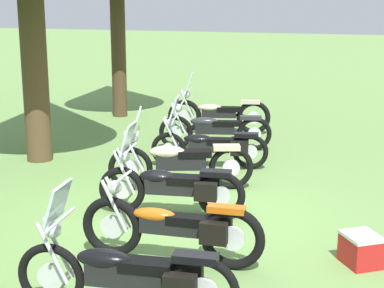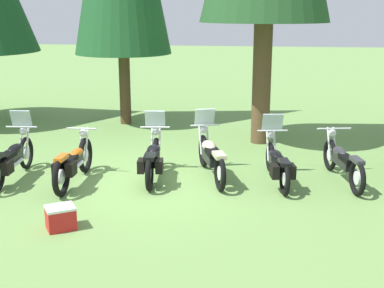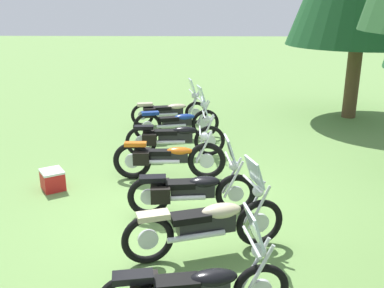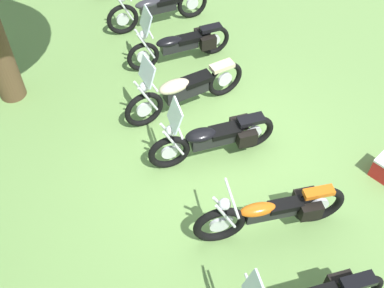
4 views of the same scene
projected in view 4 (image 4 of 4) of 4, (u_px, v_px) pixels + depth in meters
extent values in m
plane|color=#6B934C|center=(220.00, 159.00, 7.86)|extent=(80.00, 80.00, 0.00)
cube|color=black|center=(358.00, 281.00, 5.68)|extent=(0.22, 0.45, 0.08)
cube|color=black|center=(339.00, 281.00, 5.95)|extent=(0.16, 0.33, 0.26)
torus|color=black|center=(219.00, 225.00, 6.58)|extent=(0.14, 0.78, 0.77)
cylinder|color=silver|center=(219.00, 225.00, 6.58)|extent=(0.06, 0.30, 0.30)
torus|color=black|center=(319.00, 205.00, 6.80)|extent=(0.14, 0.78, 0.77)
cylinder|color=silver|center=(319.00, 205.00, 6.80)|extent=(0.06, 0.30, 0.30)
cube|color=black|center=(271.00, 211.00, 6.62)|extent=(0.19, 0.75, 0.20)
ellipsoid|color=#D16014|center=(258.00, 209.00, 6.50)|extent=(0.23, 0.54, 0.16)
cube|color=black|center=(285.00, 205.00, 6.58)|extent=(0.21, 0.50, 0.10)
cube|color=#D16014|center=(319.00, 192.00, 6.51)|extent=(0.17, 0.44, 0.08)
cylinder|color=silver|center=(226.00, 217.00, 6.32)|extent=(0.05, 0.34, 0.65)
cylinder|color=silver|center=(223.00, 209.00, 6.41)|extent=(0.05, 0.34, 0.65)
cylinder|color=silver|center=(232.00, 198.00, 6.12)|extent=(0.65, 0.05, 0.04)
sphere|color=silver|center=(225.00, 204.00, 6.20)|extent=(0.17, 0.17, 0.17)
cylinder|color=silver|center=(279.00, 206.00, 6.77)|extent=(0.10, 0.75, 0.08)
cube|color=black|center=(311.00, 212.00, 6.61)|extent=(0.15, 0.32, 0.26)
cube|color=black|center=(304.00, 196.00, 6.78)|extent=(0.15, 0.32, 0.26)
torus|color=black|center=(169.00, 152.00, 7.51)|extent=(0.19, 0.71, 0.71)
cylinder|color=silver|center=(169.00, 152.00, 7.51)|extent=(0.08, 0.27, 0.27)
torus|color=black|center=(254.00, 132.00, 7.79)|extent=(0.19, 0.71, 0.71)
cylinder|color=silver|center=(254.00, 132.00, 7.79)|extent=(0.08, 0.27, 0.27)
cube|color=black|center=(212.00, 138.00, 7.57)|extent=(0.31, 0.75, 0.23)
ellipsoid|color=black|center=(201.00, 135.00, 7.43)|extent=(0.34, 0.55, 0.18)
cube|color=black|center=(224.00, 131.00, 7.53)|extent=(0.32, 0.51, 0.10)
cube|color=black|center=(251.00, 120.00, 7.53)|extent=(0.26, 0.46, 0.08)
cylinder|color=silver|center=(174.00, 143.00, 7.24)|extent=(0.08, 0.34, 0.65)
cylinder|color=silver|center=(171.00, 135.00, 7.35)|extent=(0.08, 0.34, 0.65)
cylinder|color=silver|center=(177.00, 124.00, 7.05)|extent=(0.65, 0.11, 0.04)
sphere|color=silver|center=(171.00, 130.00, 7.13)|extent=(0.19, 0.19, 0.17)
cylinder|color=silver|center=(219.00, 133.00, 7.76)|extent=(0.16, 0.74, 0.08)
cube|color=silver|center=(175.00, 116.00, 6.91)|extent=(0.45, 0.20, 0.39)
cube|color=black|center=(247.00, 139.00, 7.57)|extent=(0.17, 0.33, 0.26)
cube|color=black|center=(239.00, 123.00, 7.79)|extent=(0.17, 0.33, 0.26)
torus|color=black|center=(144.00, 109.00, 8.13)|extent=(0.32, 0.73, 0.74)
cylinder|color=silver|center=(144.00, 109.00, 8.13)|extent=(0.14, 0.29, 0.29)
torus|color=black|center=(225.00, 79.00, 8.65)|extent=(0.32, 0.73, 0.74)
cylinder|color=silver|center=(225.00, 79.00, 8.65)|extent=(0.14, 0.29, 0.29)
cube|color=black|center=(186.00, 89.00, 8.30)|extent=(0.47, 0.85, 0.27)
ellipsoid|color=beige|center=(174.00, 86.00, 8.10)|extent=(0.46, 0.65, 0.21)
cube|color=black|center=(197.00, 79.00, 8.27)|extent=(0.43, 0.61, 0.10)
cube|color=beige|center=(222.00, 66.00, 8.36)|extent=(0.34, 0.48, 0.08)
cylinder|color=silver|center=(148.00, 99.00, 7.87)|extent=(0.14, 0.33, 0.65)
cylinder|color=silver|center=(144.00, 93.00, 7.97)|extent=(0.14, 0.33, 0.65)
cylinder|color=silver|center=(149.00, 80.00, 7.69)|extent=(0.63, 0.23, 0.04)
sphere|color=silver|center=(144.00, 87.00, 7.75)|extent=(0.21, 0.21, 0.17)
cylinder|color=silver|center=(191.00, 85.00, 8.52)|extent=(0.33, 0.81, 0.08)
cube|color=silver|center=(147.00, 72.00, 7.55)|extent=(0.47, 0.28, 0.39)
torus|color=black|center=(143.00, 57.00, 9.14)|extent=(0.21, 0.67, 0.66)
cylinder|color=silver|center=(143.00, 57.00, 9.14)|extent=(0.09, 0.26, 0.25)
torus|color=black|center=(214.00, 40.00, 9.50)|extent=(0.21, 0.67, 0.66)
cylinder|color=silver|center=(214.00, 40.00, 9.50)|extent=(0.09, 0.26, 0.25)
cube|color=black|center=(179.00, 45.00, 9.25)|extent=(0.33, 0.78, 0.21)
ellipsoid|color=black|center=(169.00, 42.00, 9.11)|extent=(0.35, 0.57, 0.16)
cube|color=black|center=(189.00, 38.00, 9.23)|extent=(0.32, 0.54, 0.10)
cube|color=black|center=(211.00, 28.00, 9.24)|extent=(0.26, 0.47, 0.08)
cylinder|color=silver|center=(146.00, 46.00, 8.89)|extent=(0.10, 0.34, 0.65)
cylinder|color=silver|center=(144.00, 42.00, 8.98)|extent=(0.10, 0.34, 0.65)
cylinder|color=silver|center=(148.00, 28.00, 8.70)|extent=(0.65, 0.15, 0.04)
sphere|color=silver|center=(144.00, 35.00, 8.77)|extent=(0.20, 0.20, 0.17)
cylinder|color=silver|center=(185.00, 42.00, 9.42)|extent=(0.21, 0.76, 0.08)
cube|color=silver|center=(146.00, 20.00, 8.56)|extent=(0.46, 0.23, 0.39)
cube|color=black|center=(208.00, 43.00, 9.28)|extent=(0.19, 0.34, 0.26)
cube|color=black|center=(202.00, 34.00, 9.48)|extent=(0.19, 0.34, 0.26)
torus|color=black|center=(123.00, 19.00, 9.94)|extent=(0.24, 0.71, 0.71)
cylinder|color=silver|center=(123.00, 19.00, 9.94)|extent=(0.10, 0.28, 0.27)
torus|color=black|center=(192.00, 3.00, 10.35)|extent=(0.24, 0.71, 0.71)
cylinder|color=silver|center=(192.00, 3.00, 10.35)|extent=(0.10, 0.28, 0.27)
cube|color=black|center=(158.00, 7.00, 10.07)|extent=(0.33, 0.82, 0.23)
ellipsoid|color=#2D2D33|center=(148.00, 4.00, 9.91)|extent=(0.33, 0.60, 0.18)
cube|color=black|center=(167.00, 1.00, 10.04)|extent=(0.30, 0.56, 0.10)
cylinder|color=silver|center=(125.00, 8.00, 9.69)|extent=(0.11, 0.34, 0.65)
cylinder|color=silver|center=(123.00, 5.00, 9.77)|extent=(0.11, 0.34, 0.65)
cylinder|color=silver|center=(164.00, 6.00, 10.24)|extent=(0.24, 0.80, 0.08)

